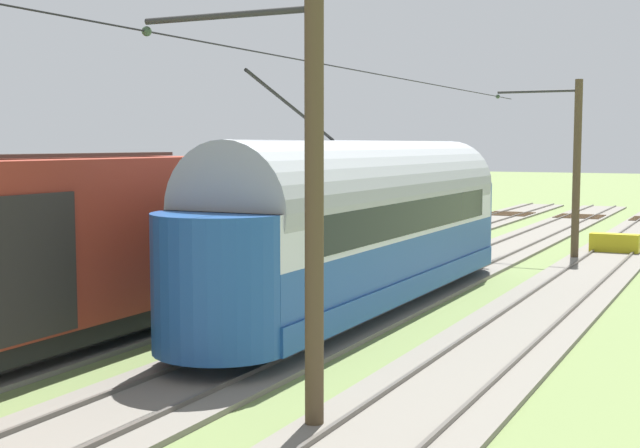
% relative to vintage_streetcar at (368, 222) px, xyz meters
% --- Properties ---
extents(ground_plane, '(220.00, 220.00, 0.00)m').
position_rel_vintage_streetcar_xyz_m(ground_plane, '(0.00, 0.34, -2.25)').
color(ground_plane, olive).
extents(track_streetcar_siding, '(2.80, 80.00, 0.18)m').
position_rel_vintage_streetcar_xyz_m(track_streetcar_siding, '(-4.04, 0.02, -2.20)').
color(track_streetcar_siding, slate).
rests_on(track_streetcar_siding, ground).
extents(track_adjacent_siding, '(2.80, 80.00, 0.18)m').
position_rel_vintage_streetcar_xyz_m(track_adjacent_siding, '(0.00, 0.02, -2.20)').
color(track_adjacent_siding, slate).
rests_on(track_adjacent_siding, ground).
extents(track_third_siding, '(2.80, 80.00, 0.18)m').
position_rel_vintage_streetcar_xyz_m(track_third_siding, '(4.04, 0.02, -2.20)').
color(track_third_siding, slate).
rests_on(track_third_siding, ground).
extents(vintage_streetcar, '(2.65, 16.13, 5.47)m').
position_rel_vintage_streetcar_xyz_m(vintage_streetcar, '(0.00, 0.00, 0.00)').
color(vintage_streetcar, '#1E4C93').
rests_on(vintage_streetcar, ground).
extents(catenary_pole_foreground, '(3.17, 0.28, 6.54)m').
position_rel_vintage_streetcar_xyz_m(catenary_pole_foreground, '(-2.85, -12.20, 1.19)').
color(catenary_pole_foreground, '#4C3D28').
rests_on(catenary_pole_foreground, ground).
extents(catenary_pole_mid_near, '(3.17, 0.28, 6.54)m').
position_rel_vintage_streetcar_xyz_m(catenary_pole_mid_near, '(-2.85, 8.84, 1.19)').
color(catenary_pole_mid_near, '#4C3D28').
rests_on(catenary_pole_mid_near, ground).
extents(overhead_wire_run, '(2.97, 46.08, 0.18)m').
position_rel_vintage_streetcar_xyz_m(overhead_wire_run, '(-0.06, 8.01, 3.74)').
color(overhead_wire_run, black).
rests_on(overhead_wire_run, ground).
extents(track_end_bumper, '(1.80, 0.60, 0.80)m').
position_rel_vintage_streetcar_xyz_m(track_end_bumper, '(-4.04, -14.42, -1.85)').
color(track_end_bumper, '#B2A519').
rests_on(track_end_bumper, ground).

